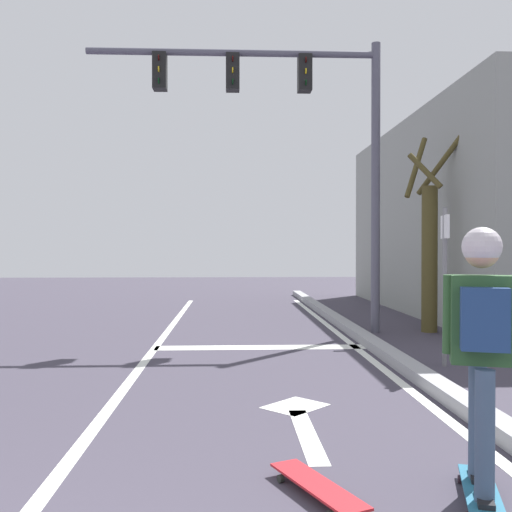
# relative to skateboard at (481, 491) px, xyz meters

# --- Properties ---
(lane_line_center) EXTENTS (0.12, 20.00, 0.01)m
(lane_line_center) POSITION_rel_skateboard_xyz_m (-2.64, 3.61, -0.06)
(lane_line_center) COLOR silver
(lane_line_center) RESTS_ON ground
(lane_line_curbside) EXTENTS (0.12, 20.00, 0.01)m
(lane_line_curbside) POSITION_rel_skateboard_xyz_m (0.43, 3.61, -0.06)
(lane_line_curbside) COLOR silver
(lane_line_curbside) RESTS_ON ground
(stop_bar) EXTENTS (3.22, 0.40, 0.01)m
(stop_bar) POSITION_rel_skateboard_xyz_m (-1.03, 5.48, -0.06)
(stop_bar) COLOR silver
(stop_bar) RESTS_ON ground
(lane_arrow_stem) EXTENTS (0.16, 1.40, 0.01)m
(lane_arrow_stem) POSITION_rel_skateboard_xyz_m (-0.87, 1.30, -0.06)
(lane_arrow_stem) COLOR silver
(lane_arrow_stem) RESTS_ON ground
(lane_arrow_head) EXTENTS (0.71, 0.71, 0.01)m
(lane_arrow_head) POSITION_rel_skateboard_xyz_m (-0.87, 2.15, -0.06)
(lane_arrow_head) COLOR silver
(lane_arrow_head) RESTS_ON ground
(curb_strip) EXTENTS (0.24, 24.00, 0.14)m
(curb_strip) POSITION_rel_skateboard_xyz_m (0.68, 3.61, 0.00)
(curb_strip) COLOR #99999D
(curb_strip) RESTS_ON ground
(skateboard) EXTENTS (0.42, 0.81, 0.08)m
(skateboard) POSITION_rel_skateboard_xyz_m (0.00, 0.00, 0.00)
(skateboard) COLOR #226484
(skateboard) RESTS_ON ground
(skater) EXTENTS (0.42, 0.59, 1.56)m
(skater) POSITION_rel_skateboard_xyz_m (-0.01, -0.02, 0.99)
(skater) COLOR #3D526D
(skater) RESTS_ON skateboard
(spare_skateboard) EXTENTS (0.53, 0.85, 0.08)m
(spare_skateboard) POSITION_rel_skateboard_xyz_m (-0.96, 0.12, 0.00)
(spare_skateboard) COLOR red
(spare_skateboard) RESTS_ON ground
(traffic_signal_mast) EXTENTS (5.23, 0.34, 5.21)m
(traffic_signal_mast) POSITION_rel_skateboard_xyz_m (-0.43, 6.98, 3.85)
(traffic_signal_mast) COLOR #545262
(traffic_signal_mast) RESTS_ON ground
(street_sign_post) EXTENTS (0.12, 0.44, 2.04)m
(street_sign_post) POSITION_rel_skateboard_xyz_m (1.27, 3.97, 1.28)
(street_sign_post) COLOR slate
(street_sign_post) RESTS_ON ground
(roadside_tree) EXTENTS (1.04, 1.09, 3.61)m
(roadside_tree) POSITION_rel_skateboard_xyz_m (2.13, 7.03, 1.49)
(roadside_tree) COLOR #4F4622
(roadside_tree) RESTS_ON ground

